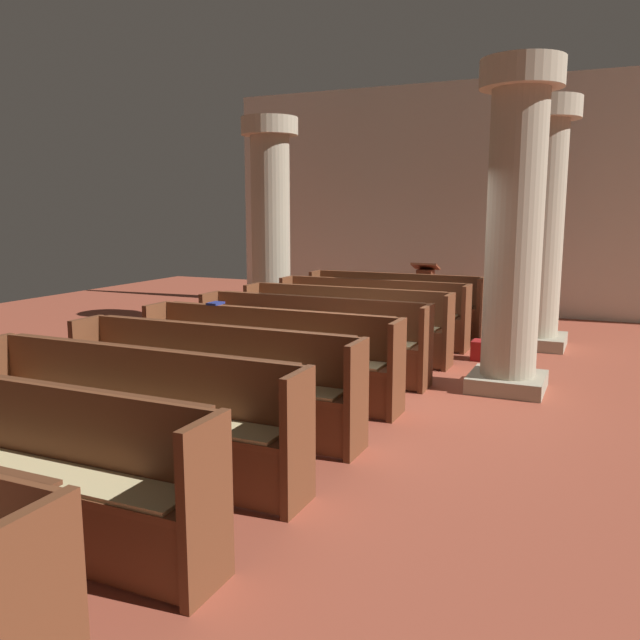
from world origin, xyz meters
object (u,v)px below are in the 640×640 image
pew_row_4 (268,353)px  pew_row_5 (211,377)px  pillar_far_side (271,219)px  pew_row_6 (131,410)px  pew_row_3 (311,335)px  pew_row_0 (394,301)px  pew_row_2 (345,321)px  lectern (425,296)px  hymn_book (215,303)px  pillar_aisle_side (540,221)px  kneeler_box_red (485,351)px  pew_row_1 (372,310)px  pillar_aisle_rear (515,225)px  pew_row_7 (11,459)px

pew_row_4 → pew_row_5: bearing=-90.0°
pillar_far_side → pew_row_6: bearing=-70.8°
pew_row_3 → pew_row_4: bearing=-90.0°
pew_row_0 → pew_row_2: size_ratio=1.00×
pew_row_6 → lectern: size_ratio=2.74×
pew_row_6 → hymn_book: hymn_book is taller
pillar_aisle_side → kneeler_box_red: pillar_aisle_side is taller
pew_row_0 → pew_row_2: 2.22m
pew_row_1 → pew_row_4: (0.00, -3.33, 0.00)m
lectern → kneeler_box_red: bearing=-60.3°
pew_row_1 → pillar_aisle_side: 2.80m
pillar_aisle_rear → lectern: bearing=116.5°
pew_row_7 → lectern: size_ratio=2.74×
pillar_aisle_side → pew_row_6: bearing=-110.1°
pew_row_0 → pew_row_3: size_ratio=1.00×
pew_row_2 → hymn_book: size_ratio=14.82×
pew_row_0 → pew_row_7: bearing=-90.0°
pillar_aisle_side → hymn_book: 5.08m
pew_row_1 → pew_row_7: size_ratio=1.00×
pew_row_4 → lectern: lectern is taller
pillar_aisle_side → pillar_aisle_rear: bearing=-90.0°
lectern → kneeler_box_red: lectern is taller
pew_row_0 → hymn_book: hymn_book is taller
pew_row_4 → pew_row_2: bearing=90.0°
pew_row_5 → pew_row_6: bearing=-90.0°
pew_row_0 → pew_row_2: (0.00, -2.22, 0.00)m
pillar_aisle_side → kneeler_box_red: bearing=-111.8°
pillar_far_side → pillar_aisle_rear: 5.38m
pew_row_3 → pew_row_5: 2.22m
pew_row_4 → pillar_far_side: size_ratio=0.82×
pew_row_3 → pew_row_7: 4.43m
pillar_aisle_side → lectern: 3.04m
pew_row_7 → pillar_aisle_rear: size_ratio=0.82×
kneeler_box_red → pillar_aisle_side: bearing=68.2°
pew_row_6 → kneeler_box_red: size_ratio=8.28×
pew_row_5 → pew_row_3: bearing=90.0°
pew_row_0 → lectern: (0.18, 1.31, -0.07)m
pew_row_7 → pillar_aisle_side: bearing=72.7°
lectern → pillar_aisle_rear: bearing=-63.5°
pew_row_2 → pillar_aisle_rear: 2.79m
pew_row_2 → pew_row_3: same height
pew_row_4 → pew_row_5: 1.11m
pew_row_0 → pillar_far_side: pillar_far_side is taller
pillar_aisle_side → pillar_far_side: same height
pew_row_5 → pew_row_6: 1.11m
pew_row_1 → hymn_book: hymn_book is taller
pew_row_4 → pew_row_6: 2.22m
pew_row_4 → kneeler_box_red: size_ratio=8.28×
pew_row_1 → lectern: (0.18, 2.42, -0.07)m
pew_row_3 → pillar_aisle_rear: size_ratio=0.82×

